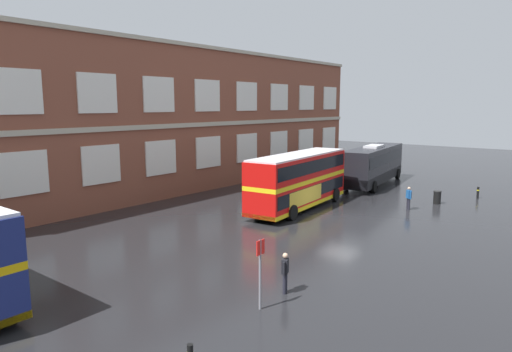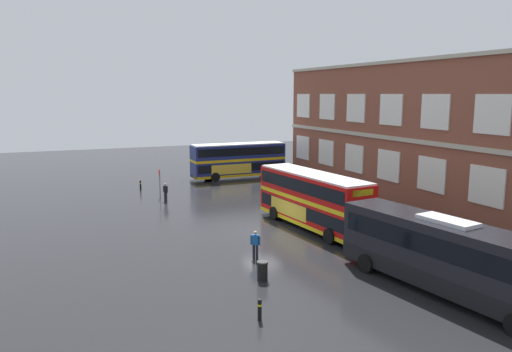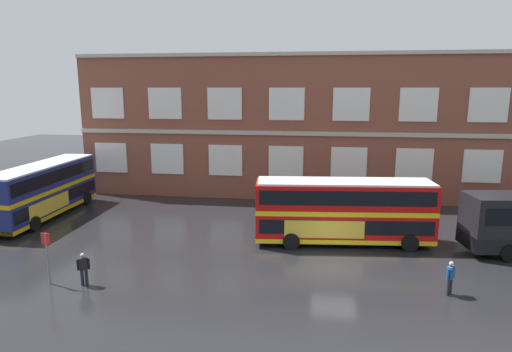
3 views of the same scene
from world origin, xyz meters
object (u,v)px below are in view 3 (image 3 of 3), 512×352
at_px(double_decker_near, 44,189).
at_px(double_decker_middle, 344,211).
at_px(waiting_passenger, 84,268).
at_px(bus_stand_flag, 47,253).
at_px(second_passenger, 450,277).

height_order(double_decker_near, double_decker_middle, same).
bearing_deg(waiting_passenger, bus_stand_flag, -175.91).
distance_m(double_decker_near, bus_stand_flag, 13.07).
height_order(double_decker_near, second_passenger, double_decker_near).
bearing_deg(double_decker_near, second_passenger, -18.87).
relative_size(double_decker_near, waiting_passenger, 6.49).
bearing_deg(bus_stand_flag, second_passenger, 4.63).
height_order(double_decker_middle, second_passenger, double_decker_middle).
bearing_deg(second_passenger, double_decker_near, 161.13).
xyz_separation_m(double_decker_near, second_passenger, (26.96, -9.21, -1.22)).
relative_size(double_decker_near, bus_stand_flag, 4.08).
bearing_deg(second_passenger, double_decker_middle, 125.67).
bearing_deg(second_passenger, bus_stand_flag, -175.37).
xyz_separation_m(double_decker_near, waiting_passenger, (9.15, -10.67, -1.22)).
relative_size(waiting_passenger, bus_stand_flag, 0.63).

